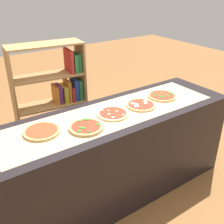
% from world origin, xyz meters
% --- Properties ---
extents(ground_plane, '(12.00, 12.00, 0.00)m').
position_xyz_m(ground_plane, '(0.00, 0.00, 0.00)').
color(ground_plane, brown).
extents(counter, '(2.39, 0.71, 0.89)m').
position_xyz_m(counter, '(0.00, 0.00, 0.44)').
color(counter, black).
rests_on(counter, ground_plane).
extents(parchment_paper, '(2.04, 0.53, 0.00)m').
position_xyz_m(parchment_paper, '(0.00, 0.00, 0.89)').
color(parchment_paper, tan).
rests_on(parchment_paper, counter).
extents(pizza_plain_0, '(0.29, 0.29, 0.02)m').
position_xyz_m(pizza_plain_0, '(-0.63, 0.05, 0.90)').
color(pizza_plain_0, tan).
rests_on(pizza_plain_0, parchment_paper).
extents(pizza_spinach_1, '(0.28, 0.28, 0.03)m').
position_xyz_m(pizza_spinach_1, '(-0.31, -0.09, 0.90)').
color(pizza_spinach_1, tan).
rests_on(pizza_spinach_1, parchment_paper).
extents(pizza_mushroom_2, '(0.28, 0.28, 0.02)m').
position_xyz_m(pizza_mushroom_2, '(-0.00, -0.01, 0.90)').
color(pizza_mushroom_2, '#E5C17F').
rests_on(pizza_mushroom_2, parchment_paper).
extents(pizza_mozzarella_3, '(0.28, 0.28, 0.03)m').
position_xyz_m(pizza_mozzarella_3, '(0.31, -0.02, 0.90)').
color(pizza_mozzarella_3, '#DBB26B').
rests_on(pizza_mozzarella_3, parchment_paper).
extents(pizza_spinach_4, '(0.28, 0.28, 0.03)m').
position_xyz_m(pizza_spinach_4, '(0.63, 0.02, 0.90)').
color(pizza_spinach_4, '#DBB26B').
rests_on(pizza_spinach_4, parchment_paper).
extents(bookshelf, '(0.81, 0.38, 1.36)m').
position_xyz_m(bookshelf, '(-0.09, 0.91, 0.64)').
color(bookshelf, '#A87A47').
rests_on(bookshelf, ground_plane).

